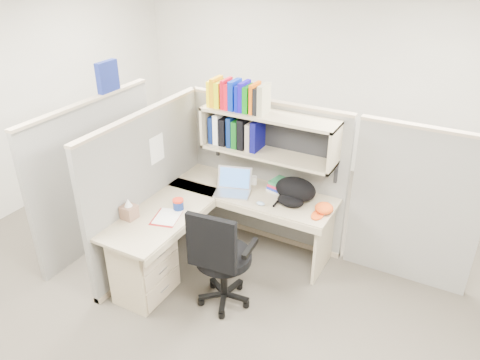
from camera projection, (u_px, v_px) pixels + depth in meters
The scene contains 14 objects.
ground at pixel (226, 279), 4.76m from camera, with size 6.00×6.00×0.00m, color #333027.
room_shell at pixel (223, 130), 4.00m from camera, with size 6.00×6.00×6.00m.
cubicle at pixel (216, 174), 4.84m from camera, with size 3.79×1.84×1.95m.
desk at pixel (174, 247), 4.50m from camera, with size 1.74×1.75×0.73m.
laptop at pixel (232, 183), 4.76m from camera, with size 0.36×0.36×0.26m, color #B5B4B9, non-canonical shape.
backpack at pixel (293, 192), 4.61m from camera, with size 0.41×0.32×0.24m, color black, non-canonical shape.
orange_cap at pixel (324, 208), 4.48m from camera, with size 0.18×0.21×0.10m, color #CE4511, non-canonical shape.
snack_canister at pixel (178, 204), 4.53m from camera, with size 0.11×0.11×0.11m.
tissue_box at pixel (129, 208), 4.37m from camera, with size 0.13×0.13×0.21m, color #88624D, non-canonical shape.
mouse at pixel (261, 203), 4.62m from camera, with size 0.09×0.06×0.03m, color #8EAAC9.
paper_cup at pixel (254, 180), 4.99m from camera, with size 0.06×0.06×0.09m, color white.
book_stack at pixel (279, 185), 4.88m from camera, with size 0.17×0.23×0.11m, color gray, non-canonical shape.
loose_paper at pixel (167, 217), 4.43m from camera, with size 0.22×0.29×0.00m, color white, non-canonical shape.
task_chair at pixel (222, 272), 4.25m from camera, with size 0.58×0.54×1.08m.
Camera 1 is at (1.90, -3.22, 3.11)m, focal length 35.00 mm.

